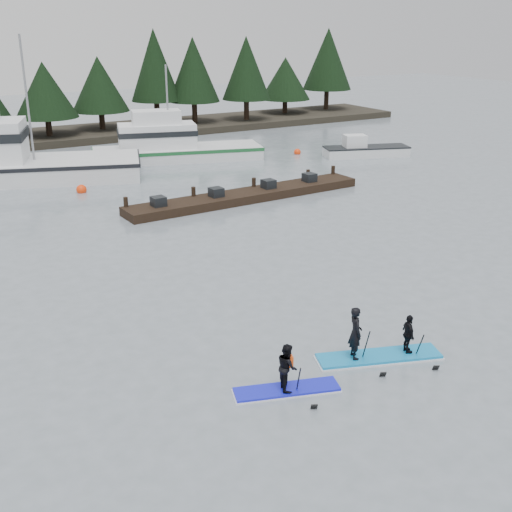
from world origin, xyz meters
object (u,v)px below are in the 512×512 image
floating_dock (247,196)px  paddleboard_duo (378,343)px  fishing_boat_medium (173,153)px  paddleboard_solo (287,374)px

floating_dock → paddleboard_duo: paddleboard_duo is taller
fishing_boat_medium → paddleboard_solo: bearing=-91.8°
fishing_boat_medium → floating_dock: 12.40m
paddleboard_duo → floating_dock: bearing=92.3°
floating_dock → paddleboard_solo: (-8.91, -18.18, 0.31)m
floating_dock → paddleboard_duo: (-5.53, -18.01, 0.30)m
paddleboard_solo → paddleboard_duo: bearing=20.7°
paddleboard_solo → paddleboard_duo: (3.38, 0.17, -0.01)m
fishing_boat_medium → paddleboard_solo: size_ratio=4.16×
paddleboard_solo → fishing_boat_medium: bearing=90.3°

